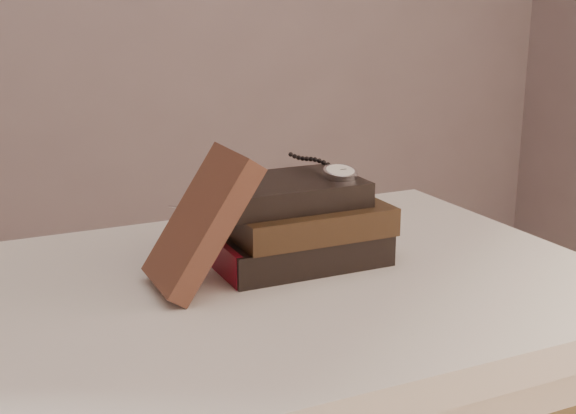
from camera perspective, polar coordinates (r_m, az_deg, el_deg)
name	(u,v)px	position (r m, az deg, el deg)	size (l,w,h in m)	color
table	(213,357)	(0.98, -5.53, -10.97)	(1.00, 0.60, 0.75)	beige
book_stack	(296,223)	(1.02, 0.58, -1.21)	(0.23, 0.15, 0.11)	black
journal	(201,221)	(0.92, -6.41, -1.07)	(0.03, 0.11, 0.18)	#3C1F17
pocket_watch	(336,171)	(1.02, 3.60, 2.67)	(0.05, 0.15, 0.02)	silver
eyeglasses	(220,208)	(1.05, -5.07, -0.09)	(0.09, 0.11, 0.04)	silver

